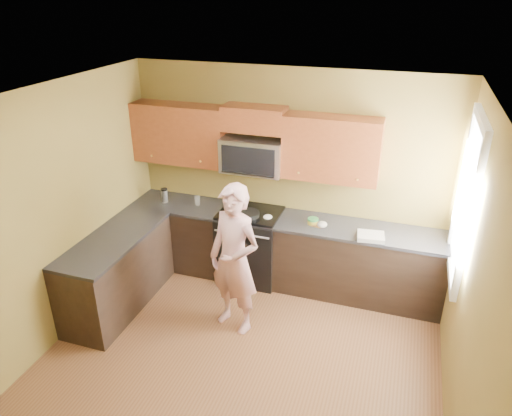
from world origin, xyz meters
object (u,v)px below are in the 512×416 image
at_px(woman, 235,260).
at_px(travel_mug, 165,202).
at_px(microwave, 253,171).
at_px(frying_pan, 249,216).
at_px(stove, 250,245).
at_px(butter_tub, 313,224).

bearing_deg(woman, travel_mug, 162.27).
relative_size(microwave, frying_pan, 1.63).
distance_m(woman, travel_mug, 1.69).
bearing_deg(frying_pan, stove, 100.97).
xyz_separation_m(stove, travel_mug, (-1.20, -0.00, 0.44)).
bearing_deg(travel_mug, frying_pan, -5.47).
xyz_separation_m(frying_pan, travel_mug, (-1.22, 0.12, -0.03)).
height_order(stove, microwave, microwave).
xyz_separation_m(stove, microwave, (0.00, 0.12, 0.97)).
xyz_separation_m(stove, frying_pan, (0.02, -0.12, 0.47)).
bearing_deg(butter_tub, microwave, 169.48).
xyz_separation_m(stove, butter_tub, (0.81, -0.03, 0.45)).
bearing_deg(butter_tub, frying_pan, -173.02).
relative_size(woman, butter_tub, 13.18).
distance_m(frying_pan, butter_tub, 0.79).
xyz_separation_m(microwave, frying_pan, (0.02, -0.25, -0.50)).
relative_size(microwave, butter_tub, 5.82).
bearing_deg(stove, frying_pan, -79.25).
distance_m(stove, butter_tub, 0.92).
bearing_deg(woman, stove, 117.90).
height_order(woman, frying_pan, woman).
height_order(frying_pan, butter_tub, frying_pan).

